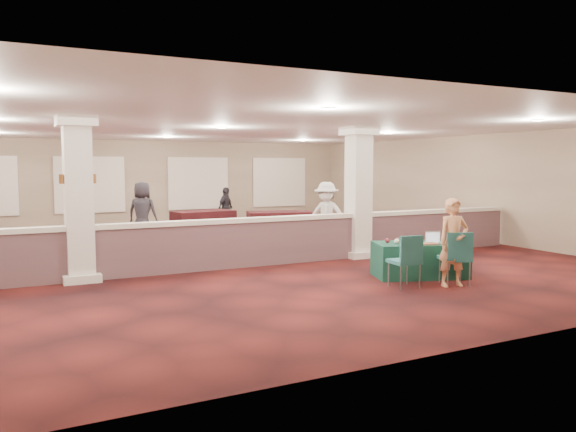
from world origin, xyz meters
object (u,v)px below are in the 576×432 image
attendee_c (226,208)px  far_table_back_center (203,223)px  far_table_front_center (164,238)px  conf_chair_side (407,257)px  attendee_b (326,216)px  woman (453,243)px  far_table_back_right (287,223)px  conf_chair_main (457,254)px  attendee_d (143,213)px  near_table (420,260)px  far_table_front_right (280,224)px  far_table_front_left (116,249)px

attendee_c → far_table_back_center: bearing=-172.0°
far_table_front_center → attendee_c: 5.91m
conf_chair_side → attendee_b: bearing=81.0°
woman → far_table_back_right: woman is taller
conf_chair_main → attendee_d: 9.50m
far_table_front_center → woman: bearing=-59.5°
near_table → far_table_front_right: (0.38, 7.18, 0.06)m
far_table_front_left → attendee_c: (4.87, 5.70, 0.43)m
far_table_front_center → far_table_back_center: far_table_back_center is taller
conf_chair_side → attendee_d: attendee_d is taller
far_table_back_right → attendee_b: bearing=-101.9°
far_table_front_left → far_table_back_center: far_table_back_center is taller
attendee_b → attendee_c: 6.03m
far_table_front_center → attendee_b: bearing=-17.0°
far_table_back_center → attendee_c: bearing=47.0°
near_table → far_table_back_center: 8.91m
far_table_front_center → attendee_d: attendee_d is taller
near_table → attendee_c: size_ratio=1.21×
far_table_back_center → far_table_front_center: bearing=-123.4°
near_table → woman: (-0.05, -0.98, 0.48)m
far_table_back_center → attendee_d: size_ratio=1.09×
far_table_back_right → attendee_b: size_ratio=0.87×
woman → attendee_b: size_ratio=0.90×
conf_chair_side → attendee_b: size_ratio=0.54×
near_table → attendee_d: bearing=136.4°
conf_chair_side → attendee_d: 8.92m
attendee_b → conf_chair_main: bearing=-43.8°
far_table_back_center → far_table_front_right: bearing=-38.1°
far_table_front_right → far_table_back_right: far_table_front_right is taller
woman → far_table_front_right: bearing=98.2°
far_table_front_right → far_table_back_center: far_table_front_right is taller
attendee_b → attendee_c: attendee_b is taller
woman → far_table_back_right: 9.30m
woman → near_table: bearing=98.4°
conf_chair_main → near_table: bearing=114.6°
near_table → woman: 1.09m
near_table → conf_chair_main: size_ratio=1.78×
attendee_c → conf_chair_side: bearing=-132.3°
far_table_back_right → attendee_b: (-0.85, -4.05, 0.59)m
attendee_b → far_table_back_right: bearing=127.0°
conf_chair_side → attendee_c: size_ratio=0.66×
near_table → attendee_d: attendee_d is taller
far_table_back_right → attendee_b: 4.18m
attendee_b → far_table_front_right: bearing=137.5°
far_table_front_left → attendee_d: size_ratio=0.89×
far_table_front_center → far_table_front_right: bearing=22.4°
far_table_back_right → attendee_c: size_ratio=1.06×
conf_chair_side → far_table_front_right: (1.31, 7.92, -0.18)m
conf_chair_side → woman: (0.89, -0.24, 0.24)m
far_table_front_right → far_table_front_center: bearing=-157.6°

